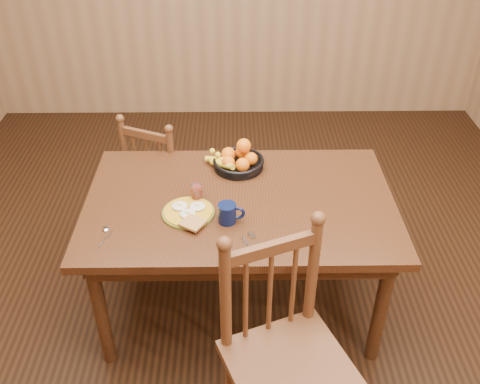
{
  "coord_description": "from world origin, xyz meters",
  "views": [
    {
      "loc": [
        -0.03,
        -2.24,
        2.38
      ],
      "look_at": [
        0.0,
        0.0,
        0.8
      ],
      "focal_mm": 40.0,
      "sensor_mm": 36.0,
      "label": 1
    }
  ],
  "objects_px": {
    "dining_table": "(240,213)",
    "chair_near": "(285,355)",
    "breakfast_plate": "(189,212)",
    "coffee_mug": "(228,213)",
    "chair_far": "(162,177)",
    "fruit_bowl": "(238,160)"
  },
  "relations": [
    {
      "from": "dining_table",
      "to": "coffee_mug",
      "type": "distance_m",
      "value": 0.23
    },
    {
      "from": "chair_far",
      "to": "breakfast_plate",
      "type": "distance_m",
      "value": 0.91
    },
    {
      "from": "dining_table",
      "to": "fruit_bowl",
      "type": "height_order",
      "value": "fruit_bowl"
    },
    {
      "from": "breakfast_plate",
      "to": "dining_table",
      "type": "bearing_deg",
      "value": 24.88
    },
    {
      "from": "breakfast_plate",
      "to": "coffee_mug",
      "type": "relative_size",
      "value": 2.31
    },
    {
      "from": "dining_table",
      "to": "chair_far",
      "type": "xyz_separation_m",
      "value": [
        -0.5,
        0.69,
        -0.23
      ]
    },
    {
      "from": "chair_near",
      "to": "fruit_bowl",
      "type": "relative_size",
      "value": 3.32
    },
    {
      "from": "breakfast_plate",
      "to": "chair_near",
      "type": "bearing_deg",
      "value": -57.39
    },
    {
      "from": "chair_far",
      "to": "chair_near",
      "type": "distance_m",
      "value": 1.64
    },
    {
      "from": "dining_table",
      "to": "chair_far",
      "type": "height_order",
      "value": "chair_far"
    },
    {
      "from": "chair_near",
      "to": "dining_table",
      "type": "bearing_deg",
      "value": 80.72
    },
    {
      "from": "breakfast_plate",
      "to": "coffee_mug",
      "type": "bearing_deg",
      "value": -16.43
    },
    {
      "from": "dining_table",
      "to": "chair_near",
      "type": "xyz_separation_m",
      "value": [
        0.18,
        -0.8,
        -0.14
      ]
    },
    {
      "from": "coffee_mug",
      "to": "dining_table",
      "type": "bearing_deg",
      "value": 71.38
    },
    {
      "from": "breakfast_plate",
      "to": "fruit_bowl",
      "type": "height_order",
      "value": "fruit_bowl"
    },
    {
      "from": "dining_table",
      "to": "chair_far",
      "type": "bearing_deg",
      "value": 126.12
    },
    {
      "from": "dining_table",
      "to": "breakfast_plate",
      "type": "bearing_deg",
      "value": -155.12
    },
    {
      "from": "chair_near",
      "to": "fruit_bowl",
      "type": "distance_m",
      "value": 1.17
    },
    {
      "from": "chair_far",
      "to": "coffee_mug",
      "type": "xyz_separation_m",
      "value": [
        0.44,
        -0.87,
        0.36
      ]
    },
    {
      "from": "chair_near",
      "to": "breakfast_plate",
      "type": "height_order",
      "value": "chair_near"
    },
    {
      "from": "dining_table",
      "to": "chair_far",
      "type": "distance_m",
      "value": 0.88
    },
    {
      "from": "chair_near",
      "to": "chair_far",
      "type": "bearing_deg",
      "value": 92.73
    }
  ]
}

